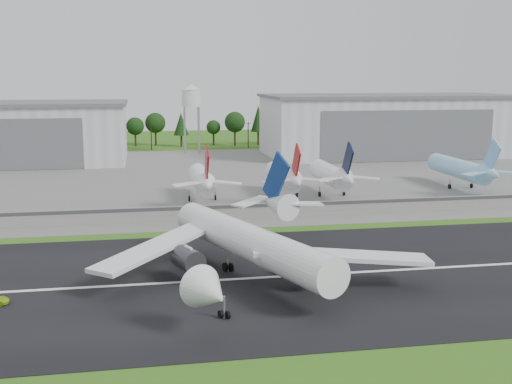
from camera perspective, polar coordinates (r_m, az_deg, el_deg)
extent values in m
plane|color=#2A5F16|center=(99.61, 5.91, -9.15)|extent=(600.00, 600.00, 0.00)
cube|color=black|center=(108.73, 4.45, -7.41)|extent=(320.00, 60.00, 0.10)
cube|color=white|center=(108.71, 4.45, -7.38)|extent=(220.00, 1.00, 0.02)
cube|color=slate|center=(214.35, -2.97, 1.46)|extent=(320.00, 150.00, 0.10)
cube|color=gray|center=(150.82, 0.15, -1.66)|extent=(240.00, 0.50, 3.50)
cube|color=#38383A|center=(150.28, 0.17, -1.22)|extent=(240.00, 0.12, 0.70)
cube|color=silver|center=(275.38, 11.53, 5.75)|extent=(100.00, 45.00, 24.00)
cube|color=#595B60|center=(274.69, 11.62, 8.36)|extent=(102.00, 47.00, 1.20)
cube|color=#595B60|center=(254.70, 13.39, 4.88)|extent=(70.00, 0.30, 19.68)
cylinder|color=#99999E|center=(273.72, -6.31, 5.44)|extent=(0.50, 0.50, 20.00)
cylinder|color=#99999E|center=(280.15, -5.16, 5.58)|extent=(0.50, 0.50, 20.00)
cylinder|color=silver|center=(276.12, -5.78, 8.30)|extent=(8.00, 8.00, 7.00)
cone|color=silver|center=(275.99, -5.80, 9.28)|extent=(8.40, 8.40, 2.40)
cylinder|color=white|center=(105.07, -0.52, -4.51)|extent=(21.32, 43.12, 5.80)
cone|color=white|center=(81.79, -4.07, -8.92)|extent=(7.58, 7.69, 5.80)
cone|color=white|center=(130.20, 1.81, -1.06)|extent=(8.39, 10.38, 5.51)
cube|color=navy|center=(128.77, 1.78, 1.21)|extent=(3.92, 9.07, 11.13)
cube|color=white|center=(101.51, 7.61, -5.61)|extent=(28.44, 8.78, 2.65)
cylinder|color=#333338|center=(100.97, 4.40, -6.58)|extent=(5.53, 6.50, 3.80)
cube|color=white|center=(128.95, 3.96, -1.01)|extent=(9.17, 3.70, 0.98)
cube|color=white|center=(107.35, -8.64, -4.75)|extent=(22.45, 24.77, 2.65)
cylinder|color=#333338|center=(104.72, -6.04, -5.99)|extent=(5.53, 6.50, 3.80)
cube|color=white|center=(130.51, -0.40, -0.85)|extent=(9.00, 8.17, 0.98)
cube|color=#99999E|center=(102.58, -0.97, -7.51)|extent=(20.17, 31.59, 3.20)
cylinder|color=black|center=(110.30, -2.51, -6.69)|extent=(0.92, 1.54, 1.50)
cylinder|color=white|center=(173.03, -4.88, 1.17)|extent=(5.27, 24.00, 5.27)
cone|color=white|center=(157.65, -4.35, 0.64)|extent=(5.01, 7.00, 5.01)
cube|color=maroon|center=(157.41, -4.40, 2.39)|extent=(0.45, 8.59, 10.02)
cylinder|color=#99999E|center=(171.50, -5.96, -0.34)|extent=(0.32, 0.32, 3.00)
cylinder|color=#99999E|center=(172.14, -3.63, -0.26)|extent=(0.32, 0.32, 3.00)
cylinder|color=black|center=(171.63, -5.95, -0.57)|extent=(0.40, 1.40, 1.40)
cylinder|color=silver|center=(176.48, 2.40, 1.39)|extent=(5.36, 24.00, 5.36)
cone|color=silver|center=(161.42, 3.60, 0.90)|extent=(5.09, 7.00, 5.09)
cube|color=#950B0C|center=(161.19, 3.58, 2.61)|extent=(0.45, 8.59, 10.02)
cylinder|color=#99999E|center=(174.53, 1.41, -0.10)|extent=(0.32, 0.32, 3.00)
cylinder|color=#99999E|center=(176.05, 3.64, -0.02)|extent=(0.32, 0.32, 3.00)
cylinder|color=black|center=(174.66, 1.41, -0.32)|extent=(0.40, 1.40, 1.40)
cylinder|color=white|center=(179.85, 6.60, 1.54)|extent=(5.61, 24.00, 5.61)
cone|color=white|center=(165.11, 8.15, 1.07)|extent=(5.33, 7.00, 5.33)
cube|color=black|center=(164.88, 8.14, 2.74)|extent=(0.45, 8.59, 10.02)
cylinder|color=#99999E|center=(177.70, 5.68, 0.04)|extent=(0.32, 0.32, 3.00)
cylinder|color=#99999E|center=(179.72, 7.82, 0.11)|extent=(0.32, 0.32, 3.00)
cylinder|color=black|center=(177.82, 5.67, -0.18)|extent=(0.40, 1.40, 1.40)
cylinder|color=#90D0F9|center=(200.00, 17.54, 2.02)|extent=(5.65, 30.00, 5.65)
cone|color=#90D0F9|center=(183.87, 20.21, 1.48)|extent=(5.36, 7.00, 5.36)
cube|color=#74B6EE|center=(183.67, 20.22, 2.99)|extent=(0.45, 8.59, 10.02)
cylinder|color=#99999E|center=(197.29, 16.83, 0.68)|extent=(0.32, 0.32, 3.00)
cylinder|color=#99999E|center=(200.55, 18.62, 0.73)|extent=(0.32, 0.32, 3.00)
cylinder|color=black|center=(197.40, 16.82, 0.48)|extent=(0.40, 1.40, 1.40)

